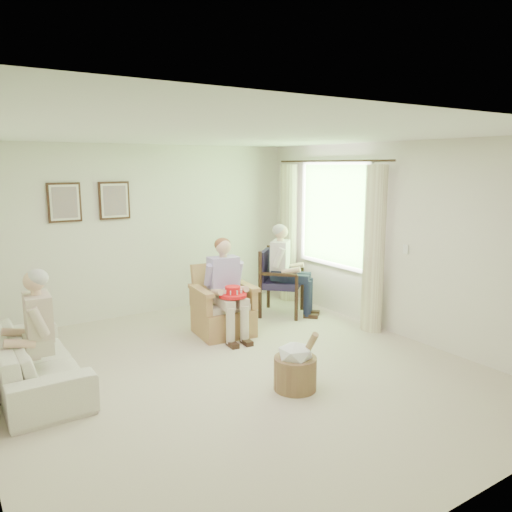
# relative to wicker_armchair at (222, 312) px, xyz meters

# --- Properties ---
(floor) EXTENTS (5.50, 5.50, 0.00)m
(floor) POSITION_rel_wicker_armchair_xyz_m (-0.50, -1.23, -0.30)
(floor) COLOR beige
(floor) RESTS_ON ground
(back_wall) EXTENTS (5.00, 0.04, 2.60)m
(back_wall) POSITION_rel_wicker_armchair_xyz_m (-0.50, 1.52, 1.00)
(back_wall) COLOR silver
(back_wall) RESTS_ON ground
(front_wall) EXTENTS (5.00, 0.04, 2.60)m
(front_wall) POSITION_rel_wicker_armchair_xyz_m (-0.50, -3.98, 1.00)
(front_wall) COLOR silver
(front_wall) RESTS_ON ground
(right_wall) EXTENTS (0.04, 5.50, 2.60)m
(right_wall) POSITION_rel_wicker_armchair_xyz_m (2.00, -1.23, 1.00)
(right_wall) COLOR silver
(right_wall) RESTS_ON ground
(ceiling) EXTENTS (5.00, 5.50, 0.02)m
(ceiling) POSITION_rel_wicker_armchair_xyz_m (-0.50, -1.23, 2.30)
(ceiling) COLOR white
(ceiling) RESTS_ON back_wall
(window) EXTENTS (0.13, 2.50, 1.63)m
(window) POSITION_rel_wicker_armchair_xyz_m (1.96, -0.03, 1.28)
(window) COLOR #2D6B23
(window) RESTS_ON right_wall
(curtain_left) EXTENTS (0.34, 0.34, 2.30)m
(curtain_left) POSITION_rel_wicker_armchair_xyz_m (1.83, -1.01, 0.85)
(curtain_left) COLOR beige
(curtain_left) RESTS_ON ground
(curtain_right) EXTENTS (0.34, 0.34, 2.30)m
(curtain_right) POSITION_rel_wicker_armchair_xyz_m (1.83, 0.95, 0.85)
(curtain_right) COLOR beige
(curtain_right) RESTS_ON ground
(framed_print_left) EXTENTS (0.45, 0.05, 0.55)m
(framed_print_left) POSITION_rel_wicker_armchair_xyz_m (-1.65, 1.48, 1.48)
(framed_print_left) COLOR #382114
(framed_print_left) RESTS_ON back_wall
(framed_print_right) EXTENTS (0.45, 0.05, 0.55)m
(framed_print_right) POSITION_rel_wicker_armchair_xyz_m (-0.95, 1.48, 1.48)
(framed_print_right) COLOR #382114
(framed_print_right) RESTS_ON back_wall
(wicker_armchair) EXTENTS (0.74, 0.74, 0.95)m
(wicker_armchair) POSITION_rel_wicker_armchair_xyz_m (0.00, 0.00, 0.00)
(wicker_armchair) COLOR tan
(wicker_armchair) RESTS_ON ground
(wood_armchair) EXTENTS (0.65, 0.61, 1.00)m
(wood_armchair) POSITION_rel_wicker_armchair_xyz_m (1.22, 0.39, 0.25)
(wood_armchair) COLOR black
(wood_armchair) RESTS_ON ground
(sofa) EXTENTS (1.98, 0.77, 0.58)m
(sofa) POSITION_rel_wicker_armchair_xyz_m (-2.45, -0.38, -0.01)
(sofa) COLOR #EDE5CC
(sofa) RESTS_ON ground
(person_wicker) EXTENTS (0.40, 0.63, 1.31)m
(person_wicker) POSITION_rel_wicker_armchair_xyz_m (0.00, -0.13, 0.45)
(person_wicker) COLOR beige
(person_wicker) RESTS_ON ground
(person_dark) EXTENTS (0.40, 0.63, 1.38)m
(person_dark) POSITION_rel_wicker_armchair_xyz_m (1.22, 0.22, 0.51)
(person_dark) COLOR #171C33
(person_dark) RESTS_ON ground
(person_sofa) EXTENTS (0.42, 0.62, 1.25)m
(person_sofa) POSITION_rel_wicker_armchair_xyz_m (-2.45, -0.57, 0.40)
(person_sofa) COLOR beige
(person_sofa) RESTS_ON ground
(red_hat) EXTENTS (0.36, 0.36, 0.14)m
(red_hat) POSITION_rel_wicker_armchair_xyz_m (-0.03, -0.33, 0.35)
(red_hat) COLOR red
(red_hat) RESTS_ON person_wicker
(hatbox) EXTENTS (0.56, 0.56, 0.65)m
(hatbox) POSITION_rel_wicker_armchair_xyz_m (-0.22, -1.93, -0.05)
(hatbox) COLOR #A6845A
(hatbox) RESTS_ON ground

